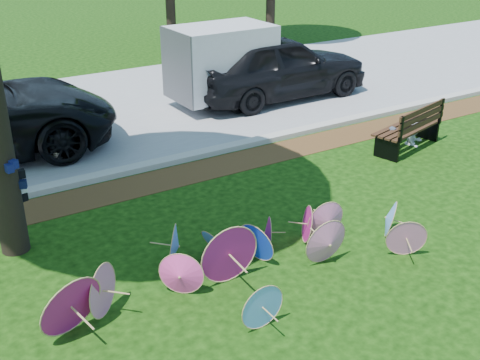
# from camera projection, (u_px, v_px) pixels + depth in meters

# --- Properties ---
(ground) EXTENTS (90.00, 90.00, 0.00)m
(ground) POSITION_uv_depth(u_px,v_px,m) (284.00, 295.00, 8.55)
(ground) COLOR black
(ground) RESTS_ON ground
(mulch_strip) EXTENTS (90.00, 1.00, 0.01)m
(mulch_strip) POSITION_uv_depth(u_px,v_px,m) (153.00, 182.00, 12.02)
(mulch_strip) COLOR #472D16
(mulch_strip) RESTS_ON ground
(curb) EXTENTS (90.00, 0.30, 0.12)m
(curb) POSITION_uv_depth(u_px,v_px,m) (139.00, 168.00, 12.54)
(curb) COLOR #B7B5AD
(curb) RESTS_ON ground
(street) EXTENTS (90.00, 8.00, 0.01)m
(street) POSITION_uv_depth(u_px,v_px,m) (76.00, 116.00, 15.77)
(street) COLOR gray
(street) RESTS_ON ground
(parasol_pile) EXTENTS (6.09, 2.34, 0.95)m
(parasol_pile) POSITION_uv_depth(u_px,v_px,m) (235.00, 256.00, 8.77)
(parasol_pile) COLOR #BD1D78
(parasol_pile) RESTS_ON ground
(dark_pickup) EXTENTS (5.42, 2.22, 1.84)m
(dark_pickup) POSITION_uv_depth(u_px,v_px,m) (276.00, 66.00, 16.92)
(dark_pickup) COLOR black
(dark_pickup) RESTS_ON ground
(cargo_trailer) EXTENTS (2.69, 1.72, 2.47)m
(cargo_trailer) POSITION_uv_depth(u_px,v_px,m) (221.00, 61.00, 16.17)
(cargo_trailer) COLOR silver
(cargo_trailer) RESTS_ON ground
(park_bench) EXTENTS (2.09, 1.20, 1.03)m
(park_bench) POSITION_uv_depth(u_px,v_px,m) (407.00, 127.00, 13.52)
(park_bench) COLOR black
(park_bench) RESTS_ON ground
(person_left) EXTENTS (0.45, 0.38, 1.06)m
(person_left) POSITION_uv_depth(u_px,v_px,m) (394.00, 128.00, 13.39)
(person_left) COLOR #3D4654
(person_left) RESTS_ON ground
(person_right) EXTENTS (0.55, 0.44, 1.05)m
(person_right) POSITION_uv_depth(u_px,v_px,m) (416.00, 123.00, 13.73)
(person_right) COLOR silver
(person_right) RESTS_ON ground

